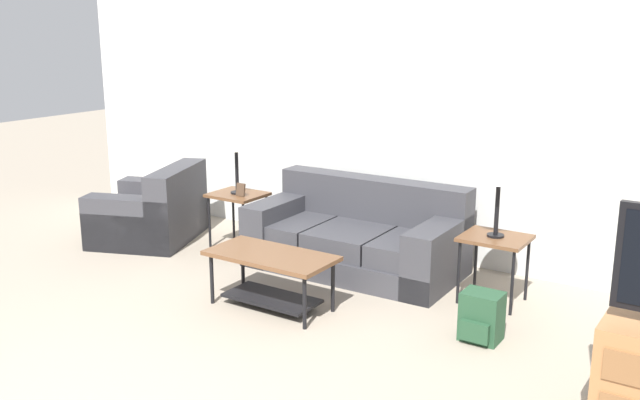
{
  "coord_description": "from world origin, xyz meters",
  "views": [
    {
      "loc": [
        3.05,
        -2.07,
        2.29
      ],
      "look_at": [
        -0.18,
        2.85,
        0.8
      ],
      "focal_mm": 40.0,
      "sensor_mm": 36.0,
      "label": 1
    }
  ],
  "objects_px": {
    "side_table_left": "(238,199)",
    "side_table_right": "(495,244)",
    "table_lamp_right": "(500,170)",
    "backpack": "(481,317)",
    "table_lamp_left": "(236,140)",
    "coffee_table": "(271,268)",
    "armchair": "(152,214)",
    "couch": "(357,239)"
  },
  "relations": [
    {
      "from": "table_lamp_left",
      "to": "backpack",
      "type": "xyz_separation_m",
      "value": [
        2.92,
        -0.76,
        -0.94
      ]
    },
    {
      "from": "side_table_left",
      "to": "table_lamp_right",
      "type": "xyz_separation_m",
      "value": [
        2.73,
        0.0,
        0.62
      ]
    },
    {
      "from": "armchair",
      "to": "backpack",
      "type": "relative_size",
      "value": 3.63
    },
    {
      "from": "side_table_left",
      "to": "table_lamp_left",
      "type": "height_order",
      "value": "table_lamp_left"
    },
    {
      "from": "armchair",
      "to": "backpack",
      "type": "distance_m",
      "value": 3.88
    },
    {
      "from": "armchair",
      "to": "coffee_table",
      "type": "bearing_deg",
      "value": -19.88
    },
    {
      "from": "table_lamp_left",
      "to": "table_lamp_right",
      "type": "xyz_separation_m",
      "value": [
        2.73,
        0.0,
        0.0
      ]
    },
    {
      "from": "table_lamp_left",
      "to": "table_lamp_right",
      "type": "relative_size",
      "value": 1.0
    },
    {
      "from": "table_lamp_left",
      "to": "coffee_table",
      "type": "bearing_deg",
      "value": -41.27
    },
    {
      "from": "armchair",
      "to": "table_lamp_right",
      "type": "height_order",
      "value": "table_lamp_right"
    },
    {
      "from": "coffee_table",
      "to": "table_lamp_right",
      "type": "bearing_deg",
      "value": 37.07
    },
    {
      "from": "armchair",
      "to": "backpack",
      "type": "xyz_separation_m",
      "value": [
        3.85,
        -0.44,
        -0.11
      ]
    },
    {
      "from": "side_table_right",
      "to": "table_lamp_right",
      "type": "xyz_separation_m",
      "value": [
        0.0,
        0.0,
        0.62
      ]
    },
    {
      "from": "coffee_table",
      "to": "table_lamp_right",
      "type": "xyz_separation_m",
      "value": [
        1.47,
        1.11,
        0.78
      ]
    },
    {
      "from": "side_table_right",
      "to": "table_lamp_right",
      "type": "distance_m",
      "value": 0.62
    },
    {
      "from": "backpack",
      "to": "coffee_table",
      "type": "bearing_deg",
      "value": -168.08
    },
    {
      "from": "armchair",
      "to": "side_table_left",
      "type": "distance_m",
      "value": 1.01
    },
    {
      "from": "side_table_left",
      "to": "side_table_right",
      "type": "bearing_deg",
      "value": 0.0
    },
    {
      "from": "side_table_left",
      "to": "couch",
      "type": "bearing_deg",
      "value": 4.12
    },
    {
      "from": "couch",
      "to": "side_table_left",
      "type": "height_order",
      "value": "couch"
    },
    {
      "from": "table_lamp_right",
      "to": "side_table_left",
      "type": "bearing_deg",
      "value": 180.0
    },
    {
      "from": "armchair",
      "to": "side_table_right",
      "type": "bearing_deg",
      "value": 4.91
    },
    {
      "from": "coffee_table",
      "to": "side_table_right",
      "type": "relative_size",
      "value": 1.84
    },
    {
      "from": "couch",
      "to": "side_table_right",
      "type": "relative_size",
      "value": 3.48
    },
    {
      "from": "armchair",
      "to": "table_lamp_left",
      "type": "distance_m",
      "value": 1.29
    },
    {
      "from": "couch",
      "to": "table_lamp_left",
      "type": "xyz_separation_m",
      "value": [
        -1.36,
        -0.1,
        0.83
      ]
    },
    {
      "from": "coffee_table",
      "to": "armchair",
      "type": "bearing_deg",
      "value": 160.12
    },
    {
      "from": "side_table_right",
      "to": "table_lamp_right",
      "type": "height_order",
      "value": "table_lamp_right"
    },
    {
      "from": "side_table_left",
      "to": "backpack",
      "type": "distance_m",
      "value": 3.03
    },
    {
      "from": "side_table_left",
      "to": "table_lamp_left",
      "type": "xyz_separation_m",
      "value": [
        0.0,
        0.0,
        0.62
      ]
    },
    {
      "from": "coffee_table",
      "to": "backpack",
      "type": "height_order",
      "value": "coffee_table"
    },
    {
      "from": "side_table_left",
      "to": "side_table_right",
      "type": "distance_m",
      "value": 2.73
    },
    {
      "from": "side_table_right",
      "to": "table_lamp_left",
      "type": "relative_size",
      "value": 0.84
    },
    {
      "from": "table_lamp_right",
      "to": "backpack",
      "type": "relative_size",
      "value": 1.84
    },
    {
      "from": "couch",
      "to": "armchair",
      "type": "relative_size",
      "value": 1.48
    },
    {
      "from": "armchair",
      "to": "coffee_table",
      "type": "distance_m",
      "value": 2.33
    },
    {
      "from": "coffee_table",
      "to": "side_table_right",
      "type": "xyz_separation_m",
      "value": [
        1.47,
        1.11,
        0.17
      ]
    },
    {
      "from": "couch",
      "to": "side_table_right",
      "type": "bearing_deg",
      "value": -4.11
    },
    {
      "from": "armchair",
      "to": "side_table_left",
      "type": "height_order",
      "value": "armchair"
    },
    {
      "from": "armchair",
      "to": "table_lamp_right",
      "type": "distance_m",
      "value": 3.77
    },
    {
      "from": "armchair",
      "to": "side_table_left",
      "type": "xyz_separation_m",
      "value": [
        0.93,
        0.31,
        0.22
      ]
    },
    {
      "from": "coffee_table",
      "to": "table_lamp_left",
      "type": "xyz_separation_m",
      "value": [
        -1.26,
        1.11,
        0.78
      ]
    }
  ]
}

